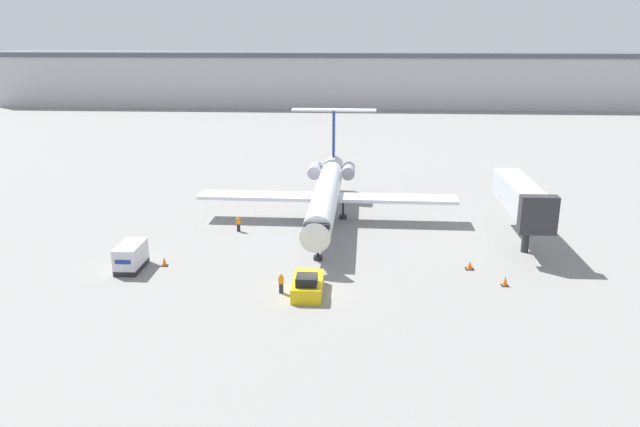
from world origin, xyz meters
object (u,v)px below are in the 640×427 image
object	(u,v)px
traffic_cone_mid	(505,281)
airplane_main	(327,191)
worker_by_wing	(238,223)
traffic_cone_left	(164,262)
pushback_tug	(308,285)
jet_bridge	(521,198)
worker_near_tug	(281,283)
traffic_cone_right	(470,265)
luggage_cart	(131,257)

from	to	relation	value
traffic_cone_mid	airplane_main	bearing A→B (deg)	131.87
worker_by_wing	traffic_cone_left	bearing A→B (deg)	-115.66
pushback_tug	jet_bridge	world-z (taller)	jet_bridge
worker_near_tug	traffic_cone_right	bearing A→B (deg)	20.86
worker_near_tug	airplane_main	bearing A→B (deg)	82.28
luggage_cart	traffic_cone_mid	size ratio (longest dim) A/B	4.60
worker_by_wing	traffic_cone_left	xyz separation A→B (m)	(-4.73, -9.84, -0.46)
pushback_tug	jet_bridge	size ratio (longest dim) A/B	0.34
worker_near_tug	jet_bridge	size ratio (longest dim) A/B	0.12
jet_bridge	worker_by_wing	bearing A→B (deg)	176.50
airplane_main	traffic_cone_right	xyz separation A→B (m)	(13.00, -13.51, -2.85)
airplane_main	traffic_cone_right	bearing A→B (deg)	-46.11
traffic_cone_right	jet_bridge	size ratio (longest dim) A/B	0.05
worker_by_wing	jet_bridge	xyz separation A→B (m)	(27.63, -1.69, 3.61)
luggage_cart	traffic_cone_left	xyz separation A→B (m)	(2.60, 0.89, -0.74)
traffic_cone_left	jet_bridge	distance (m)	33.61
worker_near_tug	traffic_cone_right	distance (m)	16.74
worker_by_wing	traffic_cone_mid	distance (m)	27.11
luggage_cart	jet_bridge	distance (m)	36.26
pushback_tug	jet_bridge	bearing A→B (deg)	34.46
airplane_main	luggage_cart	xyz separation A→B (m)	(-16.14, -15.20, -2.07)
worker_near_tug	traffic_cone_mid	xyz separation A→B (m)	(17.87, 2.48, -0.47)
airplane_main	pushback_tug	distance (m)	19.63
traffic_cone_mid	luggage_cart	bearing A→B (deg)	176.73
luggage_cart	traffic_cone_left	size ratio (longest dim) A/B	4.67
luggage_cart	worker_by_wing	xyz separation A→B (m)	(7.33, 10.72, -0.28)
worker_near_tug	pushback_tug	bearing A→B (deg)	0.20
worker_by_wing	traffic_cone_mid	size ratio (longest dim) A/B	1.99
pushback_tug	traffic_cone_mid	size ratio (longest dim) A/B	5.57
traffic_cone_left	traffic_cone_mid	distance (m)	28.89
traffic_cone_left	traffic_cone_mid	world-z (taller)	traffic_cone_mid
airplane_main	luggage_cart	world-z (taller)	airplane_main
worker_by_wing	traffic_cone_mid	world-z (taller)	worker_by_wing
worker_near_tug	luggage_cart	bearing A→B (deg)	162.44
pushback_tug	worker_near_tug	bearing A→B (deg)	-179.80
jet_bridge	traffic_cone_right	bearing A→B (deg)	-128.43
airplane_main	worker_near_tug	xyz separation A→B (m)	(-2.64, -19.47, -2.34)
traffic_cone_right	traffic_cone_mid	distance (m)	4.14
luggage_cart	worker_near_tug	distance (m)	14.16
luggage_cart	worker_near_tug	xyz separation A→B (m)	(13.50, -4.27, -0.27)
jet_bridge	luggage_cart	bearing A→B (deg)	-165.51
luggage_cart	worker_near_tug	size ratio (longest dim) A/B	2.28
traffic_cone_mid	worker_by_wing	bearing A→B (deg)	152.49
traffic_cone_right	traffic_cone_mid	size ratio (longest dim) A/B	0.89
traffic_cone_right	pushback_tug	bearing A→B (deg)	-156.29
traffic_cone_left	airplane_main	bearing A→B (deg)	46.60
airplane_main	worker_by_wing	bearing A→B (deg)	-153.06
traffic_cone_mid	worker_near_tug	bearing A→B (deg)	-172.11
luggage_cart	traffic_cone_left	bearing A→B (deg)	18.81
worker_near_tug	traffic_cone_left	world-z (taller)	worker_near_tug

